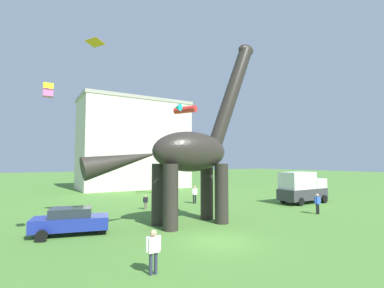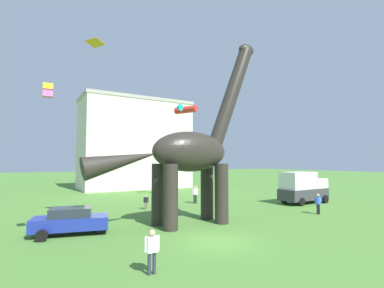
% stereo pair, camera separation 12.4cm
% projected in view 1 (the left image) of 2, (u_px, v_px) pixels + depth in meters
% --- Properties ---
extents(ground_plane, '(240.00, 240.00, 0.00)m').
position_uv_depth(ground_plane, '(217.00, 241.00, 15.17)').
color(ground_plane, '#4C7F33').
extents(dinosaur_sculpture, '(13.09, 2.77, 13.68)m').
position_uv_depth(dinosaur_sculpture, '(190.00, 152.00, 19.61)').
color(dinosaur_sculpture, '#2D2823').
rests_on(dinosaur_sculpture, ground_plane).
extents(parked_sedan_left, '(4.51, 2.74, 1.55)m').
position_uv_depth(parked_sedan_left, '(71.00, 221.00, 16.57)').
color(parked_sedan_left, navy).
rests_on(parked_sedan_left, ground_plane).
extents(parked_box_truck, '(5.68, 2.39, 3.20)m').
position_uv_depth(parked_box_truck, '(302.00, 187.00, 29.12)').
color(parked_box_truck, '#38383D').
rests_on(parked_box_truck, ground_plane).
extents(person_watching_child, '(0.47, 0.21, 1.25)m').
position_uv_depth(person_watching_child, '(146.00, 201.00, 25.33)').
color(person_watching_child, '#6B6056').
rests_on(person_watching_child, ground_plane).
extents(person_photographer, '(0.62, 0.27, 1.65)m').
position_uv_depth(person_photographer, '(317.00, 202.00, 23.05)').
color(person_photographer, black).
rests_on(person_photographer, ground_plane).
extents(person_far_spectator, '(0.62, 0.27, 1.66)m').
position_uv_depth(person_far_spectator, '(153.00, 247.00, 10.72)').
color(person_far_spectator, '#2D3347').
rests_on(person_far_spectator, ground_plane).
extents(person_near_flyer, '(0.67, 0.30, 1.79)m').
position_uv_depth(person_near_flyer, '(195.00, 193.00, 29.01)').
color(person_near_flyer, black).
rests_on(person_near_flyer, ground_plane).
extents(kite_far_right, '(2.94, 2.90, 0.84)m').
position_uv_depth(kite_far_right, '(184.00, 109.00, 32.99)').
color(kite_far_right, red).
extents(kite_high_right, '(0.47, 0.47, 0.65)m').
position_uv_depth(kite_high_right, '(48.00, 90.00, 14.00)').
color(kite_high_right, yellow).
extents(kite_near_high, '(1.24, 1.35, 0.19)m').
position_uv_depth(kite_near_high, '(95.00, 42.00, 18.40)').
color(kite_near_high, orange).
extents(background_building_block, '(17.23, 8.63, 14.32)m').
position_uv_depth(background_building_block, '(134.00, 144.00, 46.41)').
color(background_building_block, beige).
rests_on(background_building_block, ground_plane).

